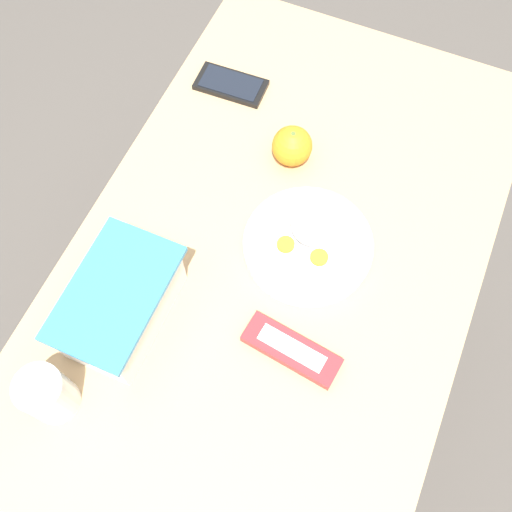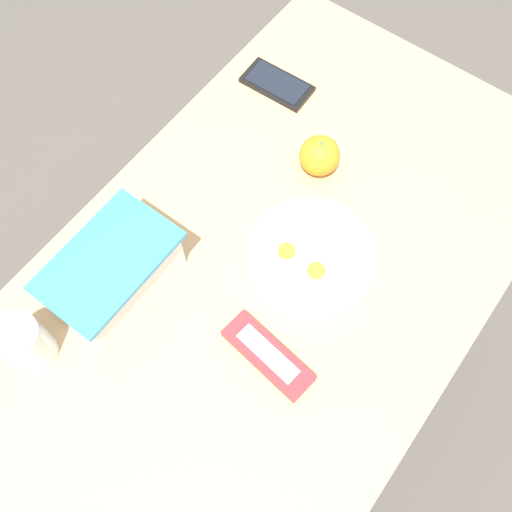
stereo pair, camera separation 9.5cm
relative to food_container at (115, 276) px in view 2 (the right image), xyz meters
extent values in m
plane|color=#4C4742|center=(0.15, -0.17, -0.78)|extent=(10.00, 10.00, 0.00)
cube|color=tan|center=(0.15, -0.17, -0.06)|extent=(1.17, 0.65, 0.03)
cylinder|color=#A07D56|center=(0.67, -0.44, -0.43)|extent=(0.06, 0.06, 0.70)
cylinder|color=#A07D56|center=(0.67, 0.09, -0.43)|extent=(0.06, 0.06, 0.70)
cube|color=white|center=(0.00, 0.00, 0.00)|extent=(0.19, 0.11, 0.09)
cube|color=beige|center=(0.00, 0.00, -0.02)|extent=(0.18, 0.11, 0.05)
cube|color=#338CC6|center=(0.00, 0.00, 0.05)|extent=(0.21, 0.13, 0.01)
ellipsoid|color=gray|center=(-0.05, 0.00, 0.00)|extent=(0.05, 0.04, 0.02)
ellipsoid|color=gray|center=(0.05, -0.01, 0.00)|extent=(0.06, 0.05, 0.03)
sphere|color=orange|center=(0.38, -0.12, -0.01)|extent=(0.07, 0.07, 0.07)
cylinder|color=#4C662D|center=(0.38, -0.12, 0.02)|extent=(0.01, 0.01, 0.00)
cylinder|color=white|center=(0.22, -0.22, -0.04)|extent=(0.21, 0.21, 0.02)
ellipsoid|color=white|center=(0.26, -0.22, 0.00)|extent=(0.10, 0.08, 0.05)
ellipsoid|color=white|center=(0.19, -0.25, -0.01)|extent=(0.05, 0.04, 0.03)
cylinder|color=#F4A823|center=(0.19, -0.25, 0.00)|extent=(0.03, 0.03, 0.01)
ellipsoid|color=white|center=(0.19, -0.19, -0.01)|extent=(0.05, 0.04, 0.03)
cylinder|color=#F4A823|center=(0.19, -0.19, 0.00)|extent=(0.03, 0.03, 0.01)
cube|color=#B7282D|center=(0.05, -0.26, -0.04)|extent=(0.07, 0.16, 0.02)
cube|color=white|center=(0.05, -0.26, -0.03)|extent=(0.04, 0.11, 0.00)
cube|color=black|center=(0.49, 0.04, -0.04)|extent=(0.07, 0.14, 0.01)
cube|color=black|center=(0.49, 0.04, -0.03)|extent=(0.06, 0.12, 0.00)
cylinder|color=silver|center=(-0.16, 0.03, 0.00)|extent=(0.07, 0.07, 0.10)
camera|label=1|loc=(-0.21, -0.31, 0.85)|focal=42.00mm
camera|label=2|loc=(-0.16, -0.39, 0.85)|focal=42.00mm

